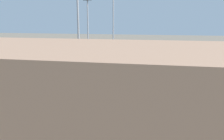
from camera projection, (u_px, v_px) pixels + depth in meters
ground_plane at (127, 80)px, 66.48m from camera, size 400.00×400.00×0.00m
track_bed_0 at (131, 72)px, 76.04m from camera, size 140.00×2.80×0.12m
track_bed_1 at (129, 76)px, 71.25m from camera, size 140.00×2.80×0.12m
track_bed_2 at (127, 80)px, 66.47m from camera, size 140.00×2.80×0.12m
track_bed_3 at (124, 85)px, 61.68m from camera, size 140.00×2.80×0.12m
track_bed_4 at (121, 90)px, 56.89m from camera, size 140.00×2.80×0.12m
train_on_track_1 at (120, 67)px, 71.26m from camera, size 119.80×3.06×5.00m
train_on_track_3 at (93, 75)px, 62.94m from camera, size 66.40×3.00×4.40m
train_on_track_2 at (48, 69)px, 70.77m from camera, size 10.00×3.00×5.00m
light_mast_0 at (88, 23)px, 78.75m from camera, size 2.80×0.70×23.74m
light_mast_1 at (78, 1)px, 50.62m from camera, size 2.80×0.70×32.68m
light_mast_2 at (113, 8)px, 76.73m from camera, size 2.80×0.70×32.02m
maintenance_shed at (142, 109)px, 26.49m from camera, size 59.49×19.10×13.68m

